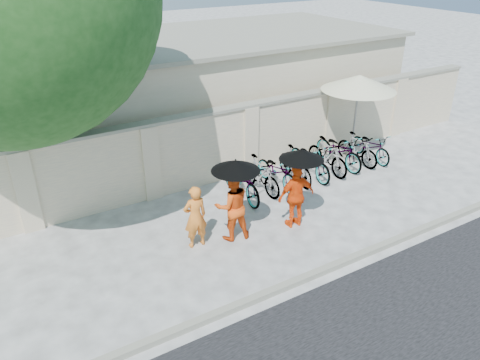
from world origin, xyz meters
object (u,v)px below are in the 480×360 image
patio_umbrella (359,84)px  monk_right (296,196)px  monk_center (232,206)px  monk_left (195,217)px

patio_umbrella → monk_right: bearing=-149.8°
monk_center → monk_right: size_ratio=1.05×
monk_center → patio_umbrella: bearing=-148.8°
monk_center → monk_left: bearing=2.4°
monk_center → patio_umbrella: (5.46, 1.96, 1.55)m
monk_left → monk_center: monk_center is taller
monk_center → monk_right: 1.57m
monk_center → patio_umbrella: patio_umbrella is taller
monk_left → patio_umbrella: bearing=-161.9°
monk_right → patio_umbrella: (3.92, 2.28, 1.59)m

